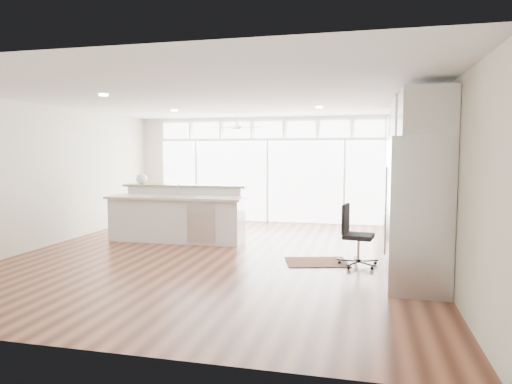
# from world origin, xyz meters

# --- Properties ---
(floor) EXTENTS (7.00, 8.00, 0.02)m
(floor) POSITION_xyz_m (0.00, 0.00, -0.01)
(floor) COLOR #492316
(floor) RESTS_ON ground
(ceiling) EXTENTS (7.00, 8.00, 0.02)m
(ceiling) POSITION_xyz_m (0.00, 0.00, 2.70)
(ceiling) COLOR silver
(ceiling) RESTS_ON wall_back
(wall_back) EXTENTS (7.00, 0.04, 2.70)m
(wall_back) POSITION_xyz_m (0.00, 4.00, 1.35)
(wall_back) COLOR beige
(wall_back) RESTS_ON floor
(wall_front) EXTENTS (7.00, 0.04, 2.70)m
(wall_front) POSITION_xyz_m (0.00, -4.00, 1.35)
(wall_front) COLOR beige
(wall_front) RESTS_ON floor
(wall_left) EXTENTS (0.04, 8.00, 2.70)m
(wall_left) POSITION_xyz_m (-3.50, 0.00, 1.35)
(wall_left) COLOR beige
(wall_left) RESTS_ON floor
(wall_right) EXTENTS (0.04, 8.00, 2.70)m
(wall_right) POSITION_xyz_m (3.50, 0.00, 1.35)
(wall_right) COLOR beige
(wall_right) RESTS_ON floor
(glass_wall) EXTENTS (5.80, 0.06, 2.08)m
(glass_wall) POSITION_xyz_m (0.00, 3.94, 1.05)
(glass_wall) COLOR white
(glass_wall) RESTS_ON wall_back
(transom_row) EXTENTS (5.90, 0.06, 0.40)m
(transom_row) POSITION_xyz_m (0.00, 3.94, 2.38)
(transom_row) COLOR white
(transom_row) RESTS_ON wall_back
(desk_window) EXTENTS (0.04, 0.85, 0.85)m
(desk_window) POSITION_xyz_m (3.46, 0.30, 1.55)
(desk_window) COLOR white
(desk_window) RESTS_ON wall_right
(ceiling_fan) EXTENTS (1.16, 1.16, 0.32)m
(ceiling_fan) POSITION_xyz_m (-0.50, 2.80, 2.48)
(ceiling_fan) COLOR white
(ceiling_fan) RESTS_ON ceiling
(recessed_lights) EXTENTS (3.40, 3.00, 0.02)m
(recessed_lights) POSITION_xyz_m (0.00, 0.20, 2.68)
(recessed_lights) COLOR beige
(recessed_lights) RESTS_ON ceiling
(oven_cabinet) EXTENTS (0.64, 1.20, 2.50)m
(oven_cabinet) POSITION_xyz_m (3.17, 1.80, 1.25)
(oven_cabinet) COLOR silver
(oven_cabinet) RESTS_ON floor
(desk_nook) EXTENTS (0.72, 1.30, 0.76)m
(desk_nook) POSITION_xyz_m (3.13, 0.30, 0.38)
(desk_nook) COLOR silver
(desk_nook) RESTS_ON floor
(upper_cabinets) EXTENTS (0.64, 1.30, 0.64)m
(upper_cabinets) POSITION_xyz_m (3.17, 0.30, 2.35)
(upper_cabinets) COLOR silver
(upper_cabinets) RESTS_ON wall_right
(refrigerator) EXTENTS (0.76, 0.90, 2.00)m
(refrigerator) POSITION_xyz_m (3.11, -1.35, 1.00)
(refrigerator) COLOR silver
(refrigerator) RESTS_ON floor
(fridge_cabinet) EXTENTS (0.64, 0.90, 0.60)m
(fridge_cabinet) POSITION_xyz_m (3.17, -1.35, 2.30)
(fridge_cabinet) COLOR silver
(fridge_cabinet) RESTS_ON wall_right
(framed_photos) EXTENTS (0.06, 0.22, 0.80)m
(framed_photos) POSITION_xyz_m (3.46, 0.92, 1.40)
(framed_photos) COLOR black
(framed_photos) RESTS_ON wall_right
(kitchen_island) EXTENTS (2.83, 1.12, 1.12)m
(kitchen_island) POSITION_xyz_m (-1.26, 0.99, 0.56)
(kitchen_island) COLOR silver
(kitchen_island) RESTS_ON floor
(rug) EXTENTS (1.15, 0.95, 0.01)m
(rug) POSITION_xyz_m (1.69, -0.18, 0.01)
(rug) COLOR #391E12
(rug) RESTS_ON floor
(office_chair) EXTENTS (0.58, 0.54, 0.97)m
(office_chair) POSITION_xyz_m (2.35, -0.25, 0.49)
(office_chair) COLOR black
(office_chair) RESTS_ON floor
(fishbowl) EXTENTS (0.27, 0.27, 0.24)m
(fishbowl) POSITION_xyz_m (-2.22, 1.37, 1.23)
(fishbowl) COLOR silver
(fishbowl) RESTS_ON kitchen_island
(monitor) EXTENTS (0.15, 0.50, 0.41)m
(monitor) POSITION_xyz_m (3.05, 0.30, 0.96)
(monitor) COLOR black
(monitor) RESTS_ON desk_nook
(keyboard) EXTENTS (0.13, 0.34, 0.02)m
(keyboard) POSITION_xyz_m (2.88, 0.30, 0.77)
(keyboard) COLOR white
(keyboard) RESTS_ON desk_nook
(potted_plant) EXTENTS (0.27, 0.29, 0.21)m
(potted_plant) POSITION_xyz_m (3.17, 1.80, 2.61)
(potted_plant) COLOR #2A5B27
(potted_plant) RESTS_ON oven_cabinet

